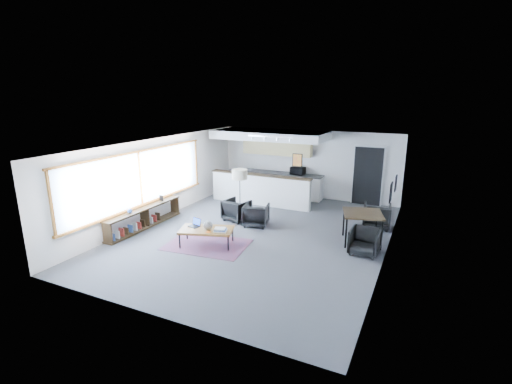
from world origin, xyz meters
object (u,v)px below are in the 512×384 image
at_px(dining_chair_near, 365,242).
at_px(book_stack, 220,230).
at_px(armchair_left, 237,209).
at_px(microwave, 298,170).
at_px(dining_table, 363,215).
at_px(armchair_right, 256,214).
at_px(ceramic_pot, 208,225).
at_px(coffee_table, 207,230).
at_px(dining_chair_far, 377,217).
at_px(laptop, 195,224).
at_px(floor_lamp, 240,176).

bearing_deg(dining_chair_near, book_stack, -158.10).
distance_m(armchair_left, microwave, 3.52).
bearing_deg(dining_table, armchair_right, -179.88).
relative_size(ceramic_pot, dining_table, 0.20).
bearing_deg(book_stack, microwave, 87.82).
relative_size(coffee_table, book_stack, 3.97).
xyz_separation_m(armchair_left, dining_chair_near, (4.15, -0.90, -0.06)).
relative_size(ceramic_pot, book_stack, 0.63).
height_order(coffee_table, dining_chair_far, dining_chair_far).
relative_size(armchair_right, microwave, 1.41).
xyz_separation_m(ceramic_pot, dining_chair_near, (3.83, 1.27, -0.27)).
bearing_deg(coffee_table, laptop, 152.69).
xyz_separation_m(armchair_left, microwave, (0.88, 3.33, 0.74)).
bearing_deg(book_stack, ceramic_pot, -174.06).
relative_size(dining_chair_near, microwave, 1.17).
distance_m(armchair_right, floor_lamp, 1.28).
bearing_deg(armchair_right, microwave, -104.65).
bearing_deg(dining_chair_near, dining_chair_far, 92.35).
bearing_deg(ceramic_pot, microwave, 84.17).
xyz_separation_m(coffee_table, dining_table, (3.70, 1.95, 0.35)).
xyz_separation_m(laptop, dining_chair_near, (4.30, 1.17, -0.21)).
xyz_separation_m(laptop, dining_chair_far, (4.30, 3.30, -0.18)).
distance_m(coffee_table, floor_lamp, 2.40).
bearing_deg(microwave, laptop, -96.43).
height_order(laptop, armchair_right, armchair_right).
bearing_deg(microwave, coffee_table, -92.31).
bearing_deg(coffee_table, microwave, 64.78).
bearing_deg(coffee_table, dining_chair_far, 22.09).
relative_size(book_stack, dining_chair_far, 0.58).
distance_m(book_stack, armchair_left, 2.24).
relative_size(coffee_table, armchair_right, 2.09).
height_order(floor_lamp, microwave, floor_lamp).
xyz_separation_m(book_stack, armchair_left, (-0.67, 2.14, -0.13)).
xyz_separation_m(dining_table, dining_chair_near, (0.20, -0.72, -0.46)).
bearing_deg(armchair_left, dining_chair_near, 179.04).
bearing_deg(coffee_table, armchair_right, 56.03).
relative_size(laptop, book_stack, 0.87).
xyz_separation_m(coffee_table, microwave, (0.64, 5.46, 0.69)).
relative_size(laptop, ceramic_pot, 1.38).
xyz_separation_m(coffee_table, ceramic_pot, (0.07, -0.05, 0.16)).
xyz_separation_m(book_stack, floor_lamp, (-0.56, 2.17, 0.94)).
height_order(coffee_table, laptop, laptop).
xyz_separation_m(armchair_right, dining_chair_far, (3.37, 1.41, -0.03)).
xyz_separation_m(ceramic_pot, floor_lamp, (-0.21, 2.21, 0.87)).
height_order(coffee_table, ceramic_pot, ceramic_pot).
height_order(coffee_table, floor_lamp, floor_lamp).
distance_m(armchair_right, microwave, 3.59).
xyz_separation_m(dining_table, microwave, (-3.07, 3.51, 0.34)).
relative_size(floor_lamp, microwave, 3.15).
bearing_deg(armchair_right, floor_lamp, -31.30).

